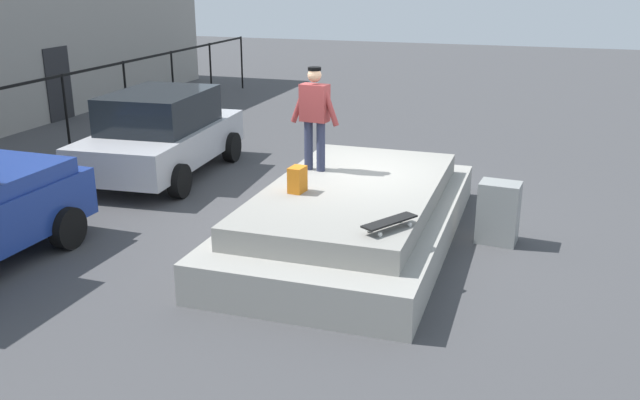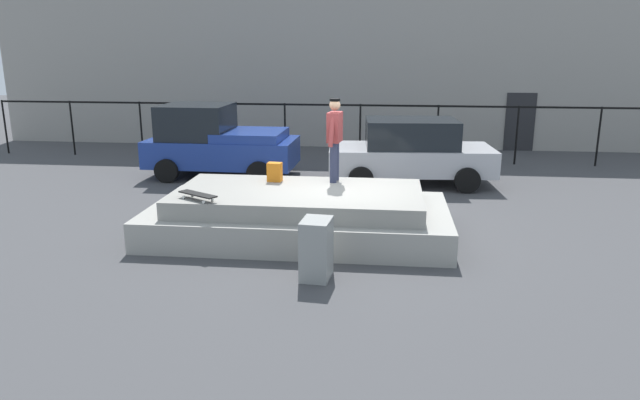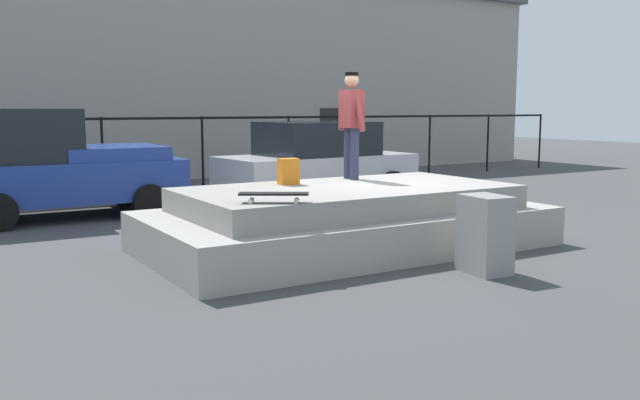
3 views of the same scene
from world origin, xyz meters
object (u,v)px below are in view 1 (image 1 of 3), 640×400
skateboarder (315,112)px  car_silver_sedan_mid (161,133)px  utility_box (498,213)px  backpack (297,180)px  skateboard (390,222)px

skateboarder → car_silver_sedan_mid: 4.29m
utility_box → backpack: bearing=118.2°
skateboarder → utility_box: size_ratio=1.74×
car_silver_sedan_mid → utility_box: car_silver_sedan_mid is taller
backpack → utility_box: 3.12m
skateboard → car_silver_sedan_mid: car_silver_sedan_mid is taller
skateboarder → utility_box: bearing=-90.2°
backpack → utility_box: backpack is taller
backpack → utility_box: size_ratio=0.40×
skateboarder → car_silver_sedan_mid: skateboarder is taller
backpack → car_silver_sedan_mid: 4.91m
skateboarder → car_silver_sedan_mid: size_ratio=0.38×
skateboarder → skateboard: skateboarder is taller
utility_box → car_silver_sedan_mid: bearing=81.4°
skateboard → car_silver_sedan_mid: size_ratio=0.19×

